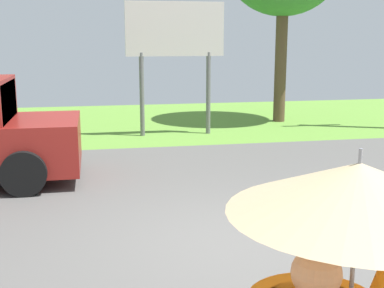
% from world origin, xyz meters
% --- Properties ---
extents(ground_plane, '(40.00, 22.00, 0.20)m').
position_xyz_m(ground_plane, '(0.00, 2.95, -0.05)').
color(ground_plane, '#565451').
extents(roadside_billboard, '(2.60, 0.12, 3.50)m').
position_xyz_m(roadside_billboard, '(0.38, 7.54, 2.55)').
color(roadside_billboard, slate).
rests_on(roadside_billboard, ground_plane).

